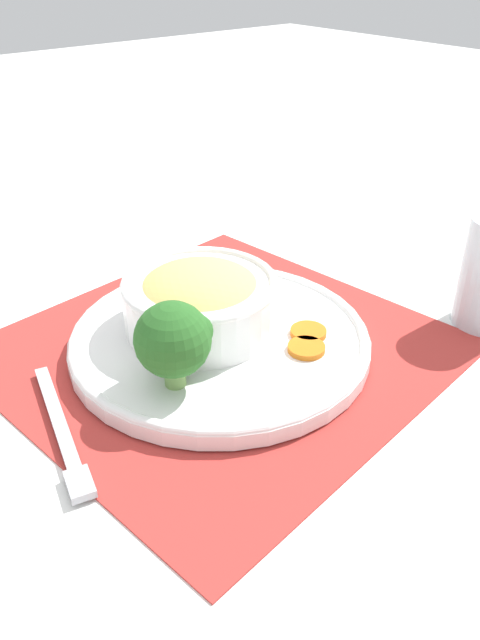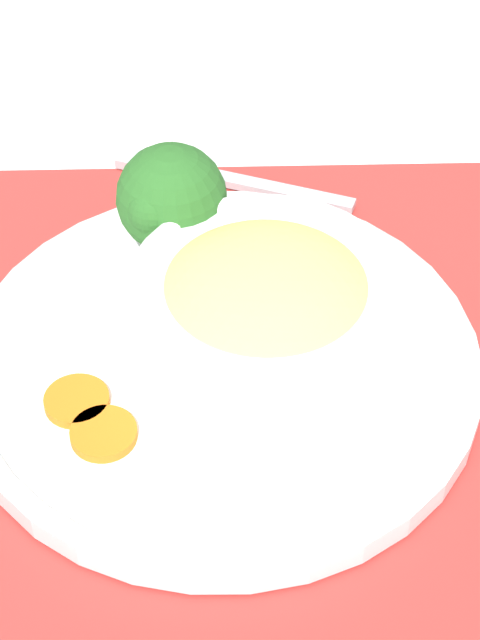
{
  "view_description": "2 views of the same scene",
  "coord_description": "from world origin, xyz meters",
  "views": [
    {
      "loc": [
        0.33,
        0.43,
        0.38
      ],
      "look_at": [
        -0.02,
        0.01,
        0.04
      ],
      "focal_mm": 35.0,
      "sensor_mm": 36.0,
      "label": 1
    },
    {
      "loc": [
        -0.44,
        -0.05,
        0.48
      ],
      "look_at": [
        -0.0,
        -0.01,
        0.05
      ],
      "focal_mm": 60.0,
      "sensor_mm": 36.0,
      "label": 2
    }
  ],
  "objects": [
    {
      "name": "placemat",
      "position": [
        0.0,
        0.0,
        0.0
      ],
      "size": [
        0.47,
        0.46,
        0.0
      ],
      "color": "#B2332D",
      "rests_on": "ground_plane"
    },
    {
      "name": "plate",
      "position": [
        0.0,
        0.0,
        0.02
      ],
      "size": [
        0.31,
        0.31,
        0.02
      ],
      "color": "white",
      "rests_on": "placemat"
    },
    {
      "name": "ground_plane",
      "position": [
        0.0,
        0.0,
        0.0
      ],
      "size": [
        4.0,
        4.0,
        0.0
      ],
      "primitive_type": "plane",
      "color": "white"
    },
    {
      "name": "broccoli_floret",
      "position": [
        0.08,
        0.04,
        0.07
      ],
      "size": [
        0.07,
        0.07,
        0.08
      ],
      "color": "#759E51",
      "rests_on": "plate"
    },
    {
      "name": "carrot_slice_middle",
      "position": [
        -0.07,
        0.06,
        0.02
      ],
      "size": [
        0.04,
        0.04,
        0.01
      ],
      "color": "orange",
      "rests_on": "plate"
    },
    {
      "name": "bowl",
      "position": [
        0.01,
        -0.03,
        0.05
      ],
      "size": [
        0.16,
        0.16,
        0.07
      ],
      "color": "white",
      "rests_on": "plate"
    },
    {
      "name": "fork",
      "position": [
        0.19,
        0.03,
        0.01
      ],
      "size": [
        0.06,
        0.18,
        0.01
      ],
      "rotation": [
        0.0,
        0.0,
        -0.25
      ],
      "color": "#B7B7BC",
      "rests_on": "placemat"
    },
    {
      "name": "carrot_slice_near",
      "position": [
        -0.05,
        0.08,
        0.02
      ],
      "size": [
        0.04,
        0.04,
        0.01
      ],
      "color": "orange",
      "rests_on": "plate"
    }
  ]
}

